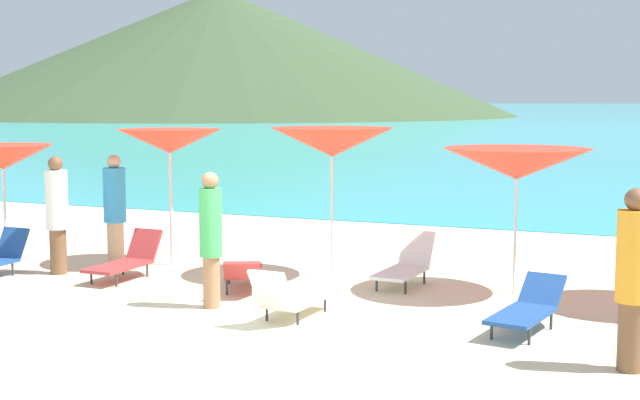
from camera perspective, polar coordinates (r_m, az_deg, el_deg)
ground_plane at (r=20.45m, az=7.15°, el=-1.88°), size 50.00×100.00×0.30m
headland_hill at (r=145.69m, az=-6.39°, el=9.34°), size 93.99×93.99×20.09m
umbrella_1 at (r=16.52m, az=-19.59°, el=2.58°), size 1.89×1.89×2.01m
umbrella_2 at (r=15.16m, az=-9.56°, el=3.70°), size 1.77×1.77×2.31m
umbrella_3 at (r=13.88m, az=0.78°, el=3.70°), size 2.12×2.12×2.37m
umbrella_4 at (r=13.00m, az=12.44°, el=2.26°), size 2.11×2.11×2.11m
lounge_chair_0 at (r=11.48m, az=-1.95°, el=-6.21°), size 0.59×1.46×0.74m
lounge_chair_2 at (r=13.59m, az=5.48°, el=-4.15°), size 0.60×1.49×0.76m
lounge_chair_7 at (r=11.21m, az=13.09°, el=-6.72°), size 0.76×1.65×0.59m
lounge_chair_8 at (r=14.35m, az=-12.26°, el=-3.74°), size 0.56×1.46×0.71m
lounge_chair_10 at (r=13.15m, az=-4.92°, el=-4.55°), size 1.13×1.55×0.58m
beachgoer_0 at (r=14.91m, az=-16.43°, el=-0.72°), size 0.36×0.36×1.90m
beachgoer_1 at (r=9.75m, az=19.35°, el=-4.53°), size 0.36×0.36×1.91m
beachgoer_2 at (r=15.59m, az=-12.95°, el=-0.41°), size 0.38×0.38×1.86m
beachgoer_3 at (r=12.06m, az=-6.98°, el=-2.25°), size 0.31×0.31×1.84m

